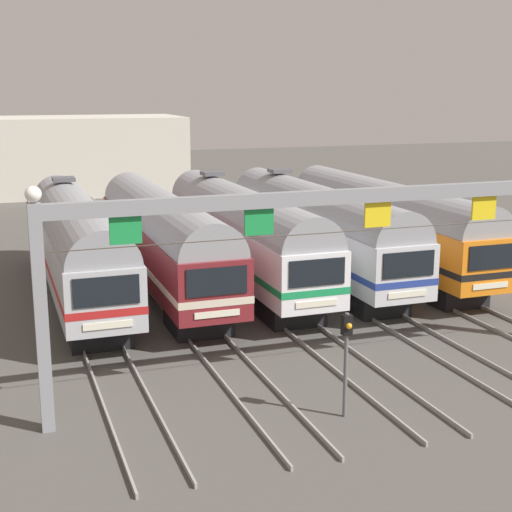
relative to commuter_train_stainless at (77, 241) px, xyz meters
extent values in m
plane|color=#4C4944|center=(7.88, 0.00, -2.69)|extent=(160.00, 160.00, 0.00)
cube|color=gray|center=(-0.72, 17.00, -2.61)|extent=(0.07, 70.00, 0.15)
cube|color=gray|center=(0.72, 17.00, -2.61)|extent=(0.07, 70.00, 0.15)
cube|color=gray|center=(3.22, 17.00, -2.61)|extent=(0.07, 70.00, 0.15)
cube|color=gray|center=(4.66, 17.00, -2.61)|extent=(0.07, 70.00, 0.15)
cube|color=gray|center=(7.17, 17.00, -2.61)|extent=(0.07, 70.00, 0.15)
cube|color=gray|center=(8.60, 17.00, -2.61)|extent=(0.07, 70.00, 0.15)
cube|color=gray|center=(11.11, 17.00, -2.61)|extent=(0.07, 70.00, 0.15)
cube|color=gray|center=(12.54, 17.00, -2.61)|extent=(0.07, 70.00, 0.15)
cube|color=gray|center=(15.05, 17.00, -2.61)|extent=(0.07, 70.00, 0.15)
cube|color=gray|center=(16.48, 17.00, -2.61)|extent=(0.07, 70.00, 0.15)
cube|color=#B2B5BA|center=(0.00, 0.00, -0.46)|extent=(2.85, 18.00, 2.35)
cube|color=#B21E1E|center=(0.00, 0.00, -0.82)|extent=(2.88, 18.02, 0.28)
cylinder|color=gray|center=(0.00, 0.00, 0.71)|extent=(2.74, 17.64, 2.74)
cube|color=black|center=(0.00, -9.02, 0.01)|extent=(2.28, 0.06, 1.03)
cube|color=silver|center=(0.00, -9.02, -1.21)|extent=(1.71, 0.05, 0.24)
cube|color=black|center=(0.00, -6.30, -2.16)|extent=(2.28, 2.60, 1.05)
cube|color=black|center=(0.00, 6.30, -2.16)|extent=(2.28, 2.60, 1.05)
cube|color=#4C4C51|center=(0.00, 5.04, 2.26)|extent=(1.10, 1.10, 0.20)
cube|color=maroon|center=(3.94, 0.00, -0.46)|extent=(2.85, 18.00, 2.35)
cube|color=beige|center=(3.94, 0.00, -0.82)|extent=(2.88, 18.02, 0.28)
cylinder|color=gray|center=(3.94, 0.00, 0.71)|extent=(2.74, 17.64, 2.74)
cube|color=black|center=(3.94, -9.02, 0.01)|extent=(2.28, 0.06, 1.03)
cube|color=silver|center=(3.94, -9.02, -1.21)|extent=(1.71, 0.05, 0.24)
cube|color=black|center=(3.94, -6.30, -2.16)|extent=(2.28, 2.60, 1.05)
cube|color=black|center=(3.94, 6.30, -2.16)|extent=(2.28, 2.60, 1.05)
cube|color=white|center=(7.88, 0.00, -0.46)|extent=(2.85, 18.00, 2.35)
cube|color=#198C4C|center=(7.88, 0.00, -0.82)|extent=(2.88, 18.02, 0.28)
cylinder|color=gray|center=(7.88, 0.00, 0.71)|extent=(2.74, 17.64, 2.74)
cube|color=black|center=(7.88, -9.02, 0.01)|extent=(2.28, 0.06, 1.03)
cube|color=silver|center=(7.88, -9.02, -1.21)|extent=(1.71, 0.05, 0.24)
cube|color=black|center=(7.88, -6.30, -2.16)|extent=(2.28, 2.60, 1.05)
cube|color=black|center=(7.88, 6.30, -2.16)|extent=(2.28, 2.60, 1.05)
cube|color=#4C4C51|center=(7.88, 5.04, 2.26)|extent=(1.10, 1.10, 0.20)
cube|color=silver|center=(11.82, 0.00, -0.46)|extent=(2.85, 18.00, 2.35)
cube|color=navy|center=(11.82, 0.00, -0.82)|extent=(2.88, 18.02, 0.28)
cylinder|color=gray|center=(11.82, 0.00, 0.71)|extent=(2.74, 17.64, 2.74)
cube|color=black|center=(11.82, -9.02, 0.01)|extent=(2.28, 0.06, 1.03)
cube|color=silver|center=(11.82, -9.02, -1.21)|extent=(1.71, 0.05, 0.24)
cube|color=black|center=(11.82, -6.30, -2.16)|extent=(2.28, 2.60, 1.05)
cube|color=black|center=(11.82, 6.30, -2.16)|extent=(2.28, 2.60, 1.05)
cube|color=#4C4C51|center=(11.82, 5.04, 2.26)|extent=(1.10, 1.10, 0.20)
cube|color=orange|center=(15.77, 0.00, -0.46)|extent=(2.85, 18.00, 2.35)
cube|color=black|center=(15.77, 0.00, -0.82)|extent=(2.88, 18.02, 0.28)
cylinder|color=gray|center=(15.77, 0.00, 0.71)|extent=(2.74, 17.64, 2.74)
cube|color=black|center=(15.77, -9.02, 0.01)|extent=(2.28, 0.06, 1.03)
cube|color=silver|center=(15.77, -9.02, -1.21)|extent=(1.71, 0.05, 0.24)
cube|color=black|center=(15.77, -6.30, -2.16)|extent=(2.28, 2.60, 1.05)
cube|color=black|center=(15.77, 6.30, -2.16)|extent=(2.28, 2.60, 1.05)
cube|color=gray|center=(-2.40, -13.50, 0.56)|extent=(0.36, 0.36, 6.50)
cube|color=gray|center=(7.88, -13.50, 3.56)|extent=(20.57, 0.32, 0.44)
cube|color=#198C3F|center=(0.00, -13.50, 2.94)|extent=(0.90, 0.08, 0.80)
cube|color=#198C3F|center=(3.94, -13.50, 2.94)|extent=(0.90, 0.08, 0.80)
cube|color=yellow|center=(7.88, -13.50, 2.94)|extent=(0.90, 0.08, 0.80)
cube|color=yellow|center=(11.82, -13.50, 2.94)|extent=(0.90, 0.08, 0.80)
sphere|color=white|center=(-2.40, -13.50, 4.06)|extent=(0.44, 0.44, 0.44)
cylinder|color=#3F382D|center=(7.88, -13.50, 2.46)|extent=(20.57, 0.03, 0.03)
cylinder|color=#59595E|center=(5.91, -15.50, -1.09)|extent=(0.12, 0.12, 3.19)
cube|color=black|center=(5.91, -15.50, 0.16)|extent=(0.28, 0.24, 0.60)
sphere|color=orange|center=(5.91, -15.64, 0.16)|extent=(0.18, 0.18, 0.18)
cube|color=beige|center=(4.41, 36.89, 0.77)|extent=(18.44, 10.00, 6.92)
camera|label=1|loc=(-3.35, -33.82, 6.79)|focal=52.13mm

